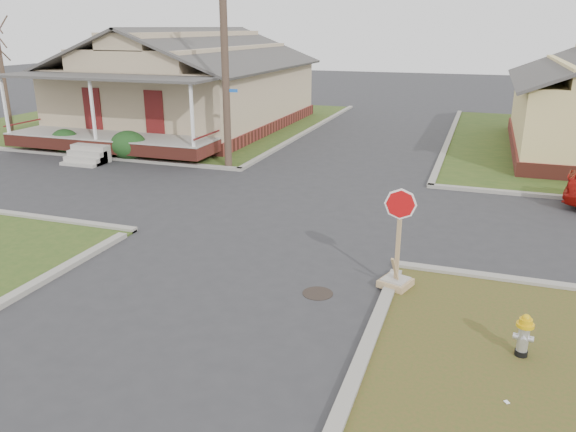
% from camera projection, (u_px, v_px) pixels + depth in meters
% --- Properties ---
extents(ground, '(120.00, 120.00, 0.00)m').
position_uv_depth(ground, '(231.00, 270.00, 12.83)').
color(ground, '#2D2D30').
rests_on(ground, ground).
extents(verge_far_left, '(19.00, 19.00, 0.05)m').
position_uv_depth(verge_far_left, '(158.00, 121.00, 32.97)').
color(verge_far_left, '#2E491A').
rests_on(verge_far_left, ground).
extents(curbs, '(80.00, 40.00, 0.12)m').
position_uv_depth(curbs, '(299.00, 207.00, 17.30)').
color(curbs, gray).
rests_on(curbs, ground).
extents(manhole, '(0.64, 0.64, 0.01)m').
position_uv_depth(manhole, '(318.00, 293.00, 11.69)').
color(manhole, black).
rests_on(manhole, ground).
extents(corner_house, '(10.10, 15.50, 5.30)m').
position_uv_depth(corner_house, '(190.00, 85.00, 30.13)').
color(corner_house, maroon).
rests_on(corner_house, ground).
extents(utility_pole, '(1.80, 0.28, 9.00)m').
position_uv_depth(utility_pole, '(224.00, 44.00, 20.60)').
color(utility_pole, '#443227').
rests_on(utility_pole, ground).
extents(tree_far_left, '(0.22, 0.22, 4.90)m').
position_uv_depth(tree_far_left, '(4.00, 85.00, 28.36)').
color(tree_far_left, '#443227').
rests_on(tree_far_left, verge_far_left).
extents(fire_hydrant, '(0.29, 0.29, 0.77)m').
position_uv_depth(fire_hydrant, '(524.00, 333.00, 9.28)').
color(fire_hydrant, black).
rests_on(fire_hydrant, ground).
extents(stop_sign, '(0.61, 0.60, 2.16)m').
position_uv_depth(stop_sign, '(397.00, 266.00, 11.77)').
color(stop_sign, '#A48659').
rests_on(stop_sign, ground).
extents(hedge_left, '(1.37, 1.13, 1.05)m').
position_uv_depth(hedge_left, '(65.00, 141.00, 24.40)').
color(hedge_left, '#163D16').
rests_on(hedge_left, verge_far_left).
extents(hedge_right, '(1.50, 1.23, 1.15)m').
position_uv_depth(hedge_right, '(129.00, 145.00, 23.21)').
color(hedge_right, '#163D16').
rests_on(hedge_right, verge_far_left).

